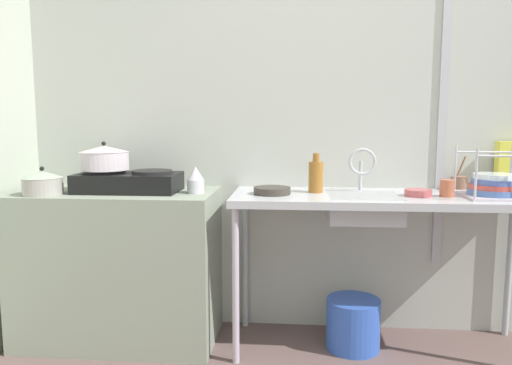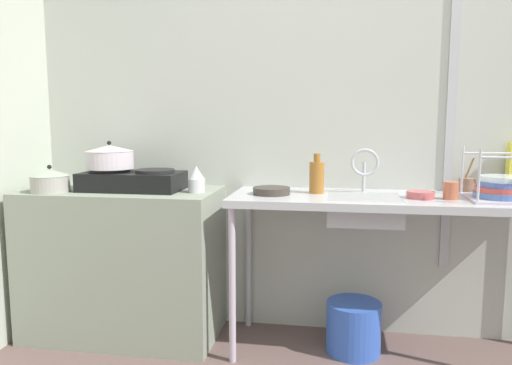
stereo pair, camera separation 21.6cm
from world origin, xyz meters
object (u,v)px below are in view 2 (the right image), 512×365
(stove, at_px, (133,180))
(dish_rack, at_px, (500,189))
(bottle_by_sink, at_px, (317,177))
(bucket_on_floor, at_px, (353,327))
(faucet, at_px, (365,164))
(utensil_jar, at_px, (467,185))
(pot_on_left_burner, at_px, (110,157))
(percolator, at_px, (196,180))
(cup_by_rack, at_px, (451,191))
(pot_beside_stove, at_px, (50,180))
(frying_pan, at_px, (272,191))
(small_bowl_on_drainboard, at_px, (420,195))
(sink_basin, at_px, (364,209))

(stove, height_order, dish_rack, dish_rack)
(bottle_by_sink, height_order, bucket_on_floor, bottle_by_sink)
(faucet, xyz_separation_m, utensil_jar, (0.56, 0.10, -0.12))
(pot_on_left_burner, xyz_separation_m, percolator, (0.52, -0.02, -0.12))
(dish_rack, relative_size, cup_by_rack, 3.66)
(pot_beside_stove, height_order, bottle_by_sink, bottle_by_sink)
(frying_pan, distance_m, dish_rack, 1.16)
(pot_beside_stove, height_order, percolator, pot_beside_stove)
(small_bowl_on_drainboard, bearing_deg, utensil_jar, 39.94)
(sink_basin, bearing_deg, faucet, 87.98)
(dish_rack, height_order, bottle_by_sink, dish_rack)
(sink_basin, xyz_separation_m, utensil_jar, (0.57, 0.23, 0.11))
(bottle_by_sink, bearing_deg, utensil_jar, 10.30)
(cup_by_rack, bearing_deg, pot_beside_stove, -177.18)
(pot_on_left_burner, height_order, utensil_jar, pot_on_left_burner)
(faucet, height_order, bucket_on_floor, faucet)
(sink_basin, bearing_deg, percolator, 179.68)
(utensil_jar, bearing_deg, stove, -173.68)
(percolator, bearing_deg, cup_by_rack, -0.82)
(sink_basin, relative_size, cup_by_rack, 4.23)
(stove, relative_size, pot_on_left_burner, 2.07)
(sink_basin, bearing_deg, bottle_by_sink, 161.22)
(pot_on_left_burner, bearing_deg, utensil_jar, 5.89)
(pot_beside_stove, bearing_deg, dish_rack, 2.82)
(pot_beside_stove, height_order, utensil_jar, utensil_jar)
(sink_basin, relative_size, dish_rack, 1.16)
(pot_on_left_burner, bearing_deg, dish_rack, -0.85)
(bucket_on_floor, bearing_deg, faucet, 70.86)
(pot_on_left_burner, relative_size, bucket_on_floor, 0.92)
(sink_basin, xyz_separation_m, dish_rack, (0.66, -0.00, 0.13))
(utensil_jar, xyz_separation_m, bucket_on_floor, (-0.60, -0.22, -0.77))
(stove, bearing_deg, bottle_by_sink, 3.15)
(pot_beside_stove, distance_m, bottle_by_sink, 1.48)
(utensil_jar, bearing_deg, dish_rack, -67.80)
(pot_beside_stove, distance_m, bucket_on_floor, 1.86)
(frying_pan, bearing_deg, pot_on_left_burner, 178.47)
(pot_on_left_burner, relative_size, percolator, 1.86)
(pot_on_left_burner, bearing_deg, percolator, -2.59)
(bottle_by_sink, height_order, utensil_jar, bottle_by_sink)
(sink_basin, bearing_deg, frying_pan, 179.60)
(bottle_by_sink, distance_m, bucket_on_floor, 0.85)
(frying_pan, relative_size, small_bowl_on_drainboard, 1.43)
(small_bowl_on_drainboard, bearing_deg, percolator, 179.57)
(faucet, bearing_deg, percolator, -171.78)
(bucket_on_floor, bearing_deg, bottle_by_sink, 162.06)
(dish_rack, relative_size, bucket_on_floor, 1.11)
(pot_on_left_burner, xyz_separation_m, utensil_jar, (2.00, 0.21, -0.15))
(pot_beside_stove, relative_size, dish_rack, 0.64)
(sink_basin, height_order, cup_by_rack, cup_by_rack)
(pot_beside_stove, distance_m, utensil_jar, 2.31)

